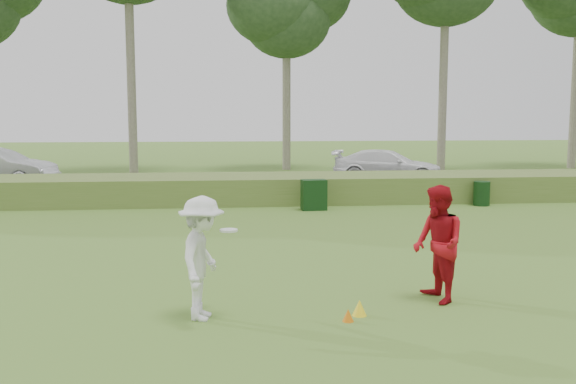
{
  "coord_description": "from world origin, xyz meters",
  "views": [
    {
      "loc": [
        -1.45,
        -10.29,
        3.07
      ],
      "look_at": [
        0.0,
        4.0,
        1.3
      ],
      "focal_mm": 40.0,
      "sensor_mm": 36.0,
      "label": 1
    }
  ],
  "objects": [
    {
      "name": "cone_yellow",
      "position": [
        0.59,
        -0.97,
        0.12
      ],
      "size": [
        0.22,
        0.22,
        0.25
      ],
      "primitive_type": "cone",
      "color": "yellow",
      "rests_on": "ground"
    },
    {
      "name": "cone_orange",
      "position": [
        0.37,
        -1.23,
        0.09
      ],
      "size": [
        0.17,
        0.17,
        0.19
      ],
      "primitive_type": "cone",
      "color": "orange",
      "rests_on": "ground"
    },
    {
      "name": "player_red",
      "position": [
        2.01,
        -0.36,
        0.96
      ],
      "size": [
        0.83,
        1.01,
        1.92
      ],
      "primitive_type": "imported",
      "rotation": [
        0.0,
        0.0,
        -1.45
      ],
      "color": "#A80E17",
      "rests_on": "ground"
    },
    {
      "name": "park_road",
      "position": [
        0.0,
        17.0,
        0.03
      ],
      "size": [
        80.0,
        6.0,
        0.06
      ],
      "primitive_type": "cube",
      "color": "#2D2D2D",
      "rests_on": "ground"
    },
    {
      "name": "reed_strip",
      "position": [
        0.0,
        12.0,
        0.45
      ],
      "size": [
        80.0,
        3.0,
        0.9
      ],
      "primitive_type": "cube",
      "color": "#526F2C",
      "rests_on": "ground"
    },
    {
      "name": "car_right",
      "position": [
        5.79,
        17.34,
        0.76
      ],
      "size": [
        5.18,
        3.36,
        1.4
      ],
      "primitive_type": "imported",
      "rotation": [
        0.0,
        0.0,
        1.25
      ],
      "color": "white",
      "rests_on": "park_road"
    },
    {
      "name": "player_white",
      "position": [
        -1.78,
        -0.87,
        0.93
      ],
      "size": [
        0.99,
        1.31,
        1.86
      ],
      "rotation": [
        0.0,
        0.0,
        1.37
      ],
      "color": "white",
      "rests_on": "ground"
    },
    {
      "name": "ground",
      "position": [
        0.0,
        0.0,
        0.0
      ],
      "size": [
        120.0,
        120.0,
        0.0
      ],
      "primitive_type": "plane",
      "color": "#436E24",
      "rests_on": "ground"
    },
    {
      "name": "utility_cabinet",
      "position": [
        1.41,
        9.76,
        0.49
      ],
      "size": [
        0.81,
        0.55,
        0.97
      ],
      "primitive_type": "cube",
      "rotation": [
        0.0,
        0.0,
        0.08
      ],
      "color": "black",
      "rests_on": "ground"
    },
    {
      "name": "trash_bin",
      "position": [
        7.13,
        10.18,
        0.4
      ],
      "size": [
        0.71,
        0.71,
        0.81
      ],
      "primitive_type": "cylinder",
      "rotation": [
        0.0,
        0.0,
        0.42
      ],
      "color": "black",
      "rests_on": "ground"
    },
    {
      "name": "tree_4",
      "position": [
        2.0,
        24.5,
        8.59
      ],
      "size": [
        6.24,
        6.24,
        11.5
      ],
      "color": "gray",
      "rests_on": "ground"
    }
  ]
}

